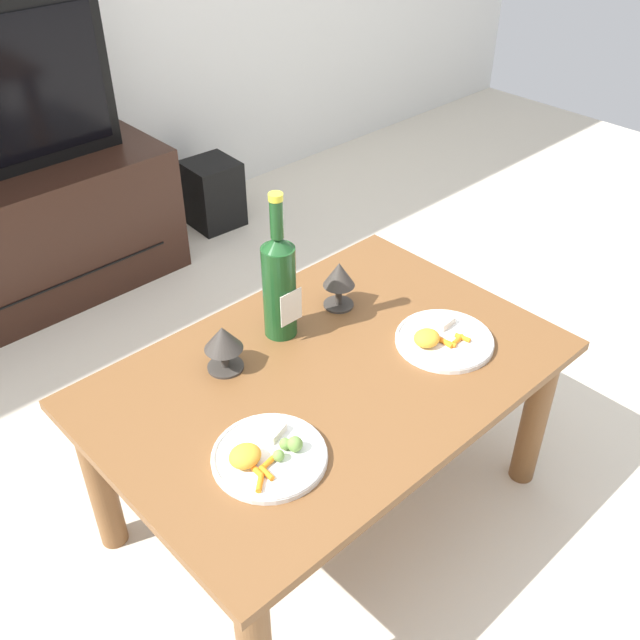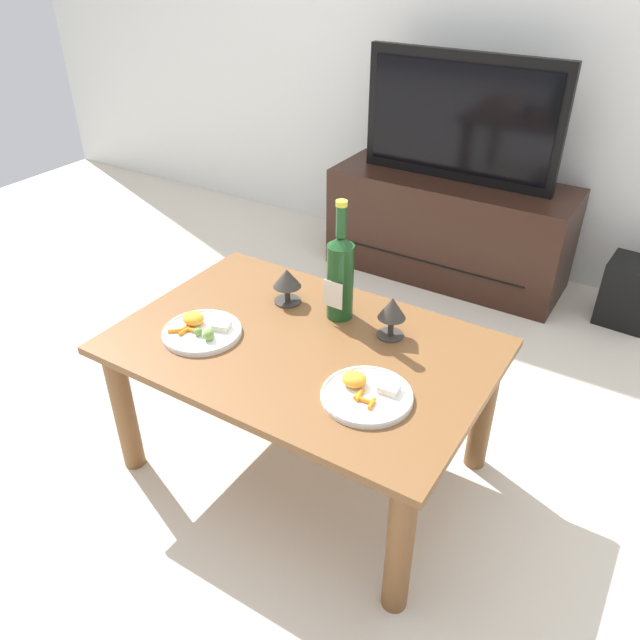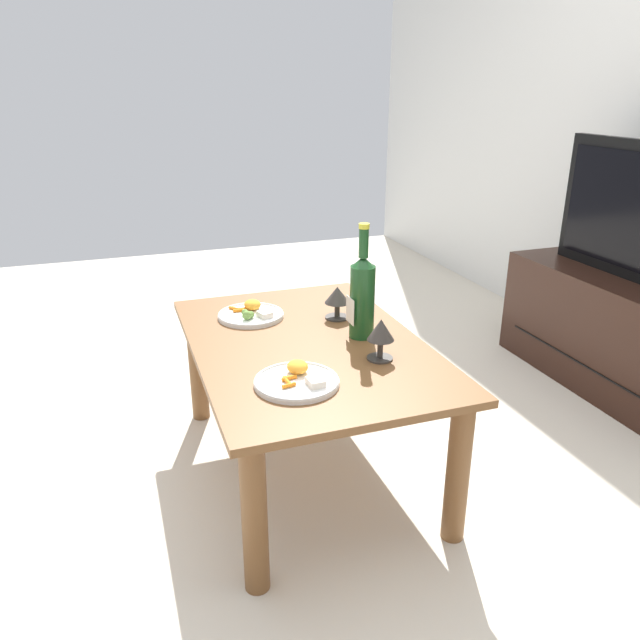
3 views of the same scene
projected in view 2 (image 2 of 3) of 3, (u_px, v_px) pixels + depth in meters
name	position (u px, v px, depth m)	size (l,w,h in m)	color
ground_plane	(305.00, 462.00, 2.14)	(6.40, 6.40, 0.00)	beige
dining_table	(303.00, 367.00, 1.92)	(1.11, 0.74, 0.50)	brown
tv_stand	(448.00, 228.00, 3.15)	(1.18, 0.43, 0.51)	black
tv_screen	(461.00, 118.00, 2.85)	(0.93, 0.05, 0.58)	black
floor_speaker	(629.00, 292.00, 2.82)	(0.21, 0.21, 0.30)	black
wine_bottle	(340.00, 274.00, 1.92)	(0.08, 0.09, 0.39)	#19471E
goblet_left	(287.00, 280.00, 2.03)	(0.09, 0.09, 0.12)	#38332D
goblet_right	(392.00, 311.00, 1.86)	(0.08, 0.08, 0.13)	#38332D
dinner_plate_left	(202.00, 330.00, 1.91)	(0.24, 0.24, 0.05)	white
dinner_plate_right	(366.00, 393.00, 1.66)	(0.25, 0.25, 0.05)	white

